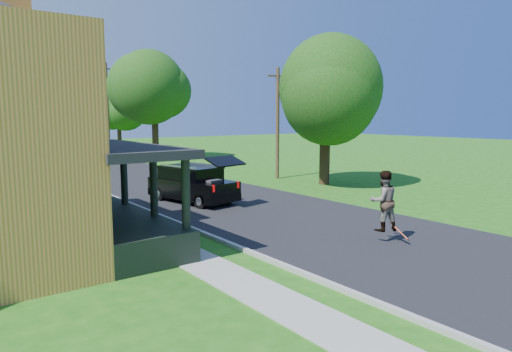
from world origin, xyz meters
TOP-DOWN VIEW (x-y plane):
  - ground at (0.00, 0.00)m, footprint 140.00×140.00m
  - street at (0.00, 20.00)m, footprint 8.00×120.00m
  - curb at (-4.05, 20.00)m, footprint 0.15×120.00m
  - sidewalk at (-5.60, 20.00)m, footprint 1.30×120.00m
  - front_walk at (-9.50, 6.00)m, footprint 6.50×1.20m
  - black_suv at (-1.40, 9.00)m, footprint 2.74×5.12m
  - skateboarder at (0.15, -0.63)m, footprint 1.14×1.02m
  - skateboard at (0.43, -1.07)m, footprint 0.21×0.76m
  - tree_right_near at (7.56, 9.38)m, footprint 5.99×5.78m
  - tree_right_mid at (6.56, 30.63)m, footprint 8.53×8.67m
  - tree_right_far at (9.37, 47.68)m, footprint 6.71×6.86m
  - utility_pole_near at (7.00, 12.98)m, footprint 1.40×0.42m
  - utility_pole_far at (4.86, 38.48)m, footprint 1.64×0.65m

SIDE VIEW (x-z plane):
  - ground at x=0.00m, z-range 0.00..0.00m
  - street at x=0.00m, z-range -0.01..0.01m
  - curb at x=-4.05m, z-range -0.06..0.06m
  - sidewalk at x=-5.60m, z-range -0.01..0.01m
  - front_walk at x=-9.50m, z-range -0.01..0.01m
  - skateboard at x=0.43m, z-range 0.10..0.63m
  - black_suv at x=-1.40m, z-range -0.27..2.00m
  - skateboarder at x=0.15m, z-range 0.36..2.30m
  - utility_pole_near at x=7.00m, z-range 0.12..7.16m
  - utility_pole_far at x=4.86m, z-range 0.15..9.67m
  - tree_right_far at x=9.37m, z-range 1.23..9.39m
  - tree_right_near at x=7.56m, z-range 1.23..9.88m
  - tree_right_mid at x=6.56m, z-range 1.44..11.61m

